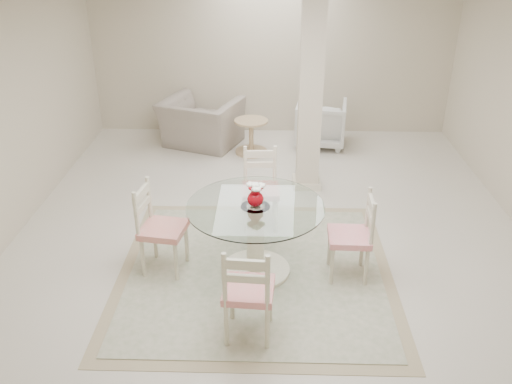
{
  "coord_description": "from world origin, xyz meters",
  "views": [
    {
      "loc": [
        -0.02,
        -5.54,
        3.34
      ],
      "look_at": [
        -0.15,
        -0.61,
        0.85
      ],
      "focal_mm": 38.0,
      "sensor_mm": 36.0,
      "label": 1
    }
  ],
  "objects_px": {
    "dining_table": "(255,239)",
    "dining_chair_east": "(357,230)",
    "red_vase": "(256,195)",
    "dining_chair_north": "(260,182)",
    "column": "(311,92)",
    "side_table": "(251,138)",
    "recliner_taupe": "(201,123)",
    "dining_chair_west": "(156,222)",
    "armchair_white": "(321,123)",
    "dining_chair_south": "(248,287)"
  },
  "relations": [
    {
      "from": "red_vase",
      "to": "side_table",
      "type": "xyz_separation_m",
      "value": [
        -0.16,
        3.28,
        -0.67
      ]
    },
    {
      "from": "dining_table",
      "to": "dining_chair_west",
      "type": "distance_m",
      "value": 1.03
    },
    {
      "from": "dining_table",
      "to": "dining_chair_east",
      "type": "distance_m",
      "value": 1.03
    },
    {
      "from": "dining_chair_south",
      "to": "recliner_taupe",
      "type": "height_order",
      "value": "dining_chair_south"
    },
    {
      "from": "dining_table",
      "to": "dining_chair_west",
      "type": "height_order",
      "value": "dining_chair_west"
    },
    {
      "from": "red_vase",
      "to": "dining_chair_west",
      "type": "distance_m",
      "value": 1.08
    },
    {
      "from": "dining_chair_east",
      "to": "dining_chair_west",
      "type": "distance_m",
      "value": 2.04
    },
    {
      "from": "dining_table",
      "to": "dining_chair_east",
      "type": "bearing_deg",
      "value": -1.84
    },
    {
      "from": "dining_chair_north",
      "to": "recliner_taupe",
      "type": "relative_size",
      "value": 0.91
    },
    {
      "from": "dining_chair_west",
      "to": "recliner_taupe",
      "type": "relative_size",
      "value": 0.93
    },
    {
      "from": "dining_chair_north",
      "to": "dining_chair_west",
      "type": "height_order",
      "value": "dining_chair_west"
    },
    {
      "from": "red_vase",
      "to": "armchair_white",
      "type": "relative_size",
      "value": 0.31
    },
    {
      "from": "red_vase",
      "to": "dining_chair_north",
      "type": "height_order",
      "value": "dining_chair_north"
    },
    {
      "from": "column",
      "to": "dining_chair_south",
      "type": "height_order",
      "value": "column"
    },
    {
      "from": "recliner_taupe",
      "to": "dining_chair_east",
      "type": "bearing_deg",
      "value": 139.89
    },
    {
      "from": "red_vase",
      "to": "side_table",
      "type": "relative_size",
      "value": 0.46
    },
    {
      "from": "recliner_taupe",
      "to": "column",
      "type": "bearing_deg",
      "value": 158.7
    },
    {
      "from": "dining_chair_east",
      "to": "dining_chair_north",
      "type": "height_order",
      "value": "dining_chair_north"
    },
    {
      "from": "column",
      "to": "dining_chair_east",
      "type": "xyz_separation_m",
      "value": [
        0.36,
        -2.14,
        -0.8
      ]
    },
    {
      "from": "red_vase",
      "to": "dining_chair_east",
      "type": "relative_size",
      "value": 0.24
    },
    {
      "from": "column",
      "to": "dining_chair_north",
      "type": "distance_m",
      "value": 1.48
    },
    {
      "from": "side_table",
      "to": "dining_chair_north",
      "type": "bearing_deg",
      "value": -85.23
    },
    {
      "from": "dining_table",
      "to": "recliner_taupe",
      "type": "height_order",
      "value": "dining_table"
    },
    {
      "from": "dining_chair_west",
      "to": "armchair_white",
      "type": "bearing_deg",
      "value": -19.4
    },
    {
      "from": "dining_table",
      "to": "dining_chair_north",
      "type": "bearing_deg",
      "value": 88.45
    },
    {
      "from": "dining_chair_west",
      "to": "side_table",
      "type": "xyz_separation_m",
      "value": [
        0.86,
        3.23,
        -0.32
      ]
    },
    {
      "from": "dining_chair_east",
      "to": "side_table",
      "type": "relative_size",
      "value": 1.91
    },
    {
      "from": "dining_chair_south",
      "to": "recliner_taupe",
      "type": "relative_size",
      "value": 0.92
    },
    {
      "from": "dining_chair_west",
      "to": "dining_chair_south",
      "type": "bearing_deg",
      "value": -127.98
    },
    {
      "from": "dining_table",
      "to": "red_vase",
      "type": "xyz_separation_m",
      "value": [
        0.0,
        -0.0,
        0.51
      ]
    },
    {
      "from": "column",
      "to": "dining_table",
      "type": "xyz_separation_m",
      "value": [
        -0.65,
        -2.11,
        -0.94
      ]
    },
    {
      "from": "side_table",
      "to": "dining_table",
      "type": "bearing_deg",
      "value": -87.19
    },
    {
      "from": "dining_chair_south",
      "to": "side_table",
      "type": "distance_m",
      "value": 4.31
    },
    {
      "from": "armchair_white",
      "to": "dining_chair_west",
      "type": "bearing_deg",
      "value": 69.13
    },
    {
      "from": "dining_chair_south",
      "to": "dining_table",
      "type": "bearing_deg",
      "value": -87.97
    },
    {
      "from": "red_vase",
      "to": "dining_chair_north",
      "type": "xyz_separation_m",
      "value": [
        0.03,
        1.02,
        -0.36
      ]
    },
    {
      "from": "dining_chair_north",
      "to": "red_vase",
      "type": "bearing_deg",
      "value": -94.25
    },
    {
      "from": "dining_table",
      "to": "dining_chair_north",
      "type": "relative_size",
      "value": 1.29
    },
    {
      "from": "dining_chair_north",
      "to": "dining_chair_west",
      "type": "distance_m",
      "value": 1.43
    },
    {
      "from": "dining_table",
      "to": "dining_chair_south",
      "type": "relative_size",
      "value": 1.29
    },
    {
      "from": "column",
      "to": "dining_chair_north",
      "type": "bearing_deg",
      "value": -119.84
    },
    {
      "from": "dining_chair_south",
      "to": "armchair_white",
      "type": "bearing_deg",
      "value": -97.95
    },
    {
      "from": "red_vase",
      "to": "dining_chair_east",
      "type": "xyz_separation_m",
      "value": [
        1.02,
        -0.03,
        -0.37
      ]
    },
    {
      "from": "dining_chair_west",
      "to": "dining_chair_south",
      "type": "xyz_separation_m",
      "value": [
        0.98,
        -1.06,
        -0.01
      ]
    },
    {
      "from": "dining_chair_south",
      "to": "side_table",
      "type": "xyz_separation_m",
      "value": [
        -0.13,
        4.3,
        -0.31
      ]
    },
    {
      "from": "dining_table",
      "to": "armchair_white",
      "type": "bearing_deg",
      "value": 75.34
    },
    {
      "from": "dining_chair_east",
      "to": "recliner_taupe",
      "type": "height_order",
      "value": "dining_chair_east"
    },
    {
      "from": "dining_chair_north",
      "to": "armchair_white",
      "type": "distance_m",
      "value": 2.82
    },
    {
      "from": "red_vase",
      "to": "recliner_taupe",
      "type": "xyz_separation_m",
      "value": [
        -0.99,
        3.6,
        -0.54
      ]
    },
    {
      "from": "side_table",
      "to": "column",
      "type": "bearing_deg",
      "value": -55.11
    }
  ]
}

